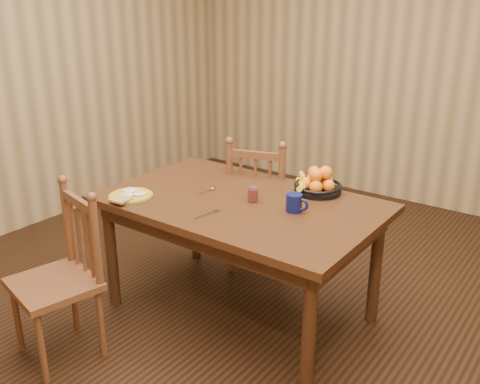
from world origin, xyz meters
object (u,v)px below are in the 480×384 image
Objects in this scene: breakfast_plate at (130,195)px; coffee_mug at (295,203)px; fruit_bowl at (317,184)px; dining_table at (240,214)px; chair_near at (61,278)px; chair_far at (261,207)px.

coffee_mug is (0.89, 0.38, 0.04)m from breakfast_plate.
fruit_bowl reaches higher than coffee_mug.
breakfast_plate is 0.90× the size of fruit_bowl.
dining_table is at bearing -173.54° from coffee_mug.
breakfast_plate is (-0.55, -0.35, 0.10)m from dining_table.
fruit_bowl is at bearing 51.99° from dining_table.
coffee_mug is 0.41× the size of fruit_bowl.
chair_near is at bearing -89.42° from breakfast_plate.
dining_table is 0.65m from breakfast_plate.
coffee_mug is at bearing 119.55° from chair_far.
chair_near reaches higher than dining_table.
chair_far is at bearing 137.69° from coffee_mug.
chair_near reaches higher than breakfast_plate.
dining_table is 4.94× the size of fruit_bowl.
breakfast_plate is at bearing 52.58° from chair_far.
chair_far is at bearing 160.84° from fruit_bowl.
dining_table is 1.72× the size of chair_near.
chair_far is (-0.23, 0.56, -0.19)m from dining_table.
coffee_mug reaches higher than breakfast_plate.
breakfast_plate is (-0.01, 0.53, 0.31)m from chair_near.
breakfast_plate is at bearing -156.61° from coffee_mug.
fruit_bowl is at bearing 69.29° from chair_near.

